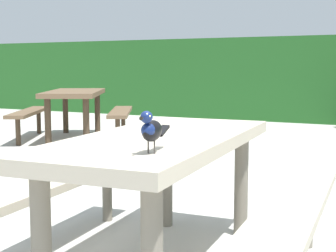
{
  "coord_description": "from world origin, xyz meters",
  "views": [
    {
      "loc": [
        0.96,
        -2.36,
        1.1
      ],
      "look_at": [
        -0.03,
        -0.37,
        0.84
      ],
      "focal_mm": 53.95,
      "sensor_mm": 36.0,
      "label": 1
    }
  ],
  "objects": [
    {
      "name": "picnic_table_mid_right",
      "position": [
        -3.75,
        3.87,
        0.56
      ],
      "size": [
        2.29,
        2.3,
        0.74
      ],
      "color": "brown",
      "rests_on": "ground"
    },
    {
      "name": "bird_grackle",
      "position": [
        -0.03,
        -0.53,
        0.84
      ],
      "size": [
        0.09,
        0.29,
        0.18
      ],
      "color": "black",
      "rests_on": "picnic_table_foreground"
    },
    {
      "name": "picnic_table_foreground",
      "position": [
        -0.27,
        0.01,
        0.56
      ],
      "size": [
        1.79,
        1.85,
        0.74
      ],
      "color": "#B2A893",
      "rests_on": "ground"
    }
  ]
}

